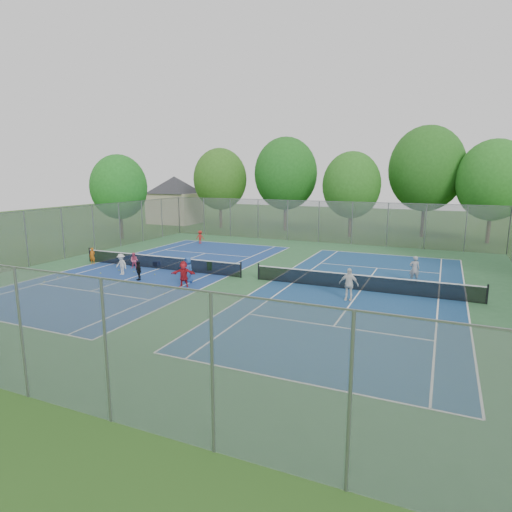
{
  "coord_description": "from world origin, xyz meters",
  "views": [
    {
      "loc": [
        11.07,
        -24.05,
        6.62
      ],
      "look_at": [
        0.0,
        1.0,
        1.3
      ],
      "focal_mm": 30.0,
      "sensor_mm": 36.0,
      "label": 1
    }
  ],
  "objects": [
    {
      "name": "tree_nw",
      "position": [
        -14.0,
        22.0,
        5.89
      ],
      "size": [
        6.4,
        6.4,
        9.58
      ],
      "color": "#443326",
      "rests_on": "ground"
    },
    {
      "name": "tennis_ball_1",
      "position": [
        -6.13,
        -1.66,
        0.03
      ],
      "size": [
        0.07,
        0.07,
        0.07
      ],
      "primitive_type": "sphere",
      "color": "#AFCC2F",
      "rests_on": "ground"
    },
    {
      "name": "student_e",
      "position": [
        -3.03,
        -2.43,
        0.8
      ],
      "size": [
        0.9,
        0.72,
        1.6
      ],
      "primitive_type": "imported",
      "rotation": [
        0.0,
        0.0,
        -0.31
      ],
      "color": "#294E96",
      "rests_on": "ground"
    },
    {
      "name": "student_f",
      "position": [
        -2.73,
        -3.36,
        0.78
      ],
      "size": [
        1.51,
        0.95,
        1.56
      ],
      "primitive_type": "imported",
      "rotation": [
        0.0,
        0.0,
        0.37
      ],
      "color": "#B11922",
      "rests_on": "ground"
    },
    {
      "name": "student_c",
      "position": [
        -8.22,
        -2.42,
        0.7
      ],
      "size": [
        0.97,
        0.63,
        1.41
      ],
      "primitive_type": "imported",
      "rotation": [
        0.0,
        0.0,
        -0.13
      ],
      "color": "beige",
      "rests_on": "ground"
    },
    {
      "name": "instructor",
      "position": [
        9.63,
        3.33,
        0.82
      ],
      "size": [
        0.67,
        0.52,
        1.65
      ],
      "primitive_type": "imported",
      "rotation": [
        0.0,
        0.0,
        3.37
      ],
      "color": "gray",
      "rests_on": "ground"
    },
    {
      "name": "house",
      "position": [
        -22.0,
        24.0,
        4.21
      ],
      "size": [
        11.03,
        11.03,
        7.3
      ],
      "color": "#B7A88C",
      "rests_on": "ground"
    },
    {
      "name": "fence_west",
      "position": [
        -16.0,
        0.0,
        2.0
      ],
      "size": [
        0.1,
        32.0,
        4.0
      ],
      "primitive_type": "cube",
      "rotation": [
        0.0,
        0.0,
        1.57
      ],
      "color": "gray",
      "rests_on": "ground"
    },
    {
      "name": "tennis_ball_11",
      "position": [
        -4.35,
        -4.21,
        0.03
      ],
      "size": [
        0.07,
        0.07,
        0.07
      ],
      "primitive_type": "sphere",
      "color": "#ADC62E",
      "rests_on": "ground"
    },
    {
      "name": "tennis_ball_3",
      "position": [
        -11.35,
        -4.85,
        0.03
      ],
      "size": [
        0.07,
        0.07,
        0.07
      ],
      "primitive_type": "sphere",
      "color": "#C1CF30",
      "rests_on": "ground"
    },
    {
      "name": "tree_nc",
      "position": [
        2.0,
        21.0,
        5.39
      ],
      "size": [
        6.0,
        6.0,
        8.85
      ],
      "color": "#443326",
      "rests_on": "ground"
    },
    {
      "name": "tennis_ball_5",
      "position": [
        -11.25,
        -5.93,
        0.03
      ],
      "size": [
        0.07,
        0.07,
        0.07
      ],
      "primitive_type": "sphere",
      "color": "#C1DB32",
      "rests_on": "ground"
    },
    {
      "name": "court_pad",
      "position": [
        0.0,
        0.0,
        0.01
      ],
      "size": [
        32.0,
        32.0,
        0.01
      ],
      "primitive_type": "cube",
      "color": "#2E6238",
      "rests_on": "ground"
    },
    {
      "name": "student_d",
      "position": [
        -6.2,
        -3.18,
        0.6
      ],
      "size": [
        0.76,
        0.59,
        1.21
      ],
      "primitive_type": "imported",
      "rotation": [
        0.0,
        0.0,
        -0.48
      ],
      "color": "black",
      "rests_on": "ground"
    },
    {
      "name": "tennis_ball_9",
      "position": [
        -7.93,
        -1.57,
        0.03
      ],
      "size": [
        0.07,
        0.07,
        0.07
      ],
      "primitive_type": "sphere",
      "color": "#A2C32D",
      "rests_on": "ground"
    },
    {
      "name": "tennis_ball_10",
      "position": [
        -3.7,
        -1.48,
        0.03
      ],
      "size": [
        0.07,
        0.07,
        0.07
      ],
      "primitive_type": "sphere",
      "color": "#C4ED37",
      "rests_on": "ground"
    },
    {
      "name": "fence_north",
      "position": [
        0.0,
        16.0,
        2.0
      ],
      "size": [
        32.0,
        0.1,
        4.0
      ],
      "primitive_type": "cube",
      "color": "gray",
      "rests_on": "ground"
    },
    {
      "name": "net_right",
      "position": [
        7.0,
        0.0,
        0.46
      ],
      "size": [
        12.87,
        0.1,
        0.91
      ],
      "primitive_type": "cube",
      "color": "black",
      "rests_on": "ground"
    },
    {
      "name": "ground",
      "position": [
        0.0,
        0.0,
        0.0
      ],
      "size": [
        120.0,
        120.0,
        0.0
      ],
      "primitive_type": "plane",
      "color": "#264F18",
      "rests_on": "ground"
    },
    {
      "name": "fence_south",
      "position": [
        0.0,
        -16.0,
        2.0
      ],
      "size": [
        32.0,
        0.1,
        4.0
      ],
      "primitive_type": "cube",
      "color": "gray",
      "rests_on": "ground"
    },
    {
      "name": "tennis_ball_7",
      "position": [
        -3.89,
        -5.28,
        0.03
      ],
      "size": [
        0.07,
        0.07,
        0.07
      ],
      "primitive_type": "sphere",
      "color": "yellow",
      "rests_on": "ground"
    },
    {
      "name": "court_right",
      "position": [
        7.0,
        0.0,
        0.02
      ],
      "size": [
        10.97,
        23.77,
        0.01
      ],
      "primitive_type": "cube",
      "color": "navy",
      "rests_on": "court_pad"
    },
    {
      "name": "ball_hopper",
      "position": [
        -3.57,
        1.09,
        0.31
      ],
      "size": [
        0.4,
        0.4,
        0.62
      ],
      "primitive_type": "cube",
      "rotation": [
        0.0,
        0.0,
        0.34
      ],
      "color": "#217C2D",
      "rests_on": "ground"
    },
    {
      "name": "tennis_ball_0",
      "position": [
        -9.65,
        -2.85,
        0.03
      ],
      "size": [
        0.07,
        0.07,
        0.07
      ],
      "primitive_type": "sphere",
      "color": "#B1C32D",
      "rests_on": "ground"
    },
    {
      "name": "tennis_ball_4",
      "position": [
        -3.31,
        -2.76,
        0.03
      ],
      "size": [
        0.07,
        0.07,
        0.07
      ],
      "primitive_type": "sphere",
      "color": "#CEEB36",
      "rests_on": "ground"
    },
    {
      "name": "tree_nr",
      "position": [
        9.0,
        24.0,
        7.04
      ],
      "size": [
        7.6,
        7.6,
        11.42
      ],
      "color": "#443326",
      "rests_on": "ground"
    },
    {
      "name": "court_left",
      "position": [
        -7.0,
        0.0,
        0.02
      ],
      "size": [
        10.97,
        23.77,
        0.01
      ],
      "primitive_type": "cube",
      "color": "navy",
      "rests_on": "court_pad"
    },
    {
      "name": "tree_ne",
      "position": [
        15.0,
        22.0,
        5.97
      ],
      "size": [
        6.6,
        6.6,
        9.77
      ],
      "color": "#443326",
      "rests_on": "ground"
    },
    {
      "name": "tennis_ball_6",
      "position": [
        -9.17,
        -1.63,
        0.03
      ],
      "size": [
        0.07,
        0.07,
        0.07
      ],
      "primitive_type": "sphere",
      "color": "#A7C12D",
      "rests_on": "ground"
    },
    {
      "name": "net_left",
      "position": [
        -7.0,
        0.0,
        0.46
      ],
      "size": [
        12.87,
        0.1,
        0.91
      ],
      "primitive_type": "cube",
      "color": "black",
      "rests_on": "ground"
    },
    {
      "name": "tree_nl",
      "position": [
        -6.0,
        23.0,
        6.54
      ],
      "size": [
        7.2,
        7.2,
        10.69
      ],
      "color": "#443326",
      "rests_on": "ground"
    },
    {
      "name": "tree_side_w",
      "position": [
        -19.0,
        10.0,
        5.24
      ],
      "size": [
        5.6,
        5.6,
        8.47
      ],
      "color": "#443326",
      "rests_on": "ground"
    },
    {
      "name": "student_b",
      "position": [
        -8.66,
        -0.6,
        0.57
      ],
      "size": [
        0.67,
        0.59,
        1.15
      ],
      "primitive_type": "imported",
      "rotation": [
        0.0,
        0.0,
        0.33
      ],
      "color": "#D65375",
      "rests_on": "ground"
    },
    {
      "name": "child_far_baseline",
      "position": [
        -10.06,
        10.62,
        0.63
      ],
      "size": [
        0.88,
        0.6,
        1.26
      ],
      "primitive_type": "imported",
      "rotation": [
        0.0,
        0.0,
        3.31
      ],
      "color": "#B01F19",
      "rests_on": "ground"
    },
    {
      "name": "student_a",
      "position": [
        -12.48,
        -0.65,
        0.61
      ],
      "size": [
        0.48,
        0.36,
        1.23
      ],
      "primitive_type": "imported",
      "rotation": [
        0.0,
        0.0,
        0.15
      ],
      "color": "#C05C12",
      "rests_on": "ground"
    },
    {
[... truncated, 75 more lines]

